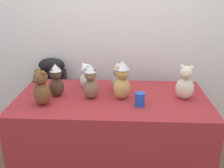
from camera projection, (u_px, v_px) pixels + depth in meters
name	position (u px, v px, depth m)	size (l,w,h in m)	color
wall_back	(115.00, 23.00, 2.67)	(7.00, 0.08, 2.60)	white
display_table	(112.00, 135.00, 2.37)	(1.65, 0.84, 0.76)	maroon
instrument_case	(55.00, 99.00, 2.88)	(0.28, 0.13, 0.95)	black
teddy_bear_mocha	(91.00, 82.00, 2.17)	(0.14, 0.12, 0.30)	#7F6047
teddy_bear_cream	(185.00, 83.00, 2.16)	(0.18, 0.17, 0.30)	beige
teddy_bear_honey	(122.00, 81.00, 2.15)	(0.19, 0.18, 0.33)	tan
teddy_bear_chestnut	(42.00, 89.00, 2.05)	(0.20, 0.19, 0.30)	brown
teddy_bear_ash	(118.00, 77.00, 2.33)	(0.16, 0.15, 0.27)	gray
teddy_bear_snow	(86.00, 77.00, 2.40)	(0.16, 0.15, 0.24)	white
teddy_bear_cocoa	(56.00, 81.00, 2.21)	(0.17, 0.16, 0.29)	#4C3323
party_cup_blue	(140.00, 99.00, 2.06)	(0.08, 0.08, 0.11)	blue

